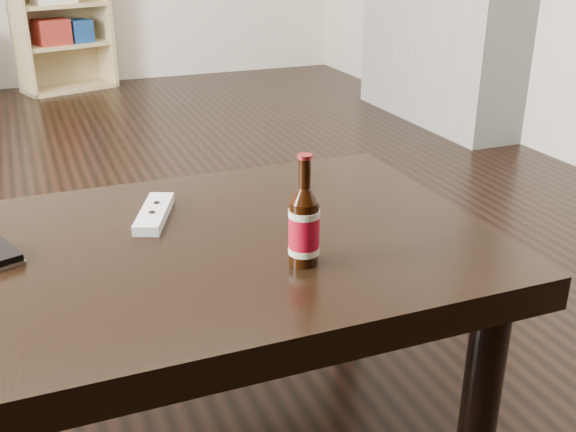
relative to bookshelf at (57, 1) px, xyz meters
name	(u,v)px	position (x,y,z in m)	size (l,w,h in m)	color
floor	(3,285)	(-0.46, -2.82, -0.59)	(5.00, 6.00, 0.01)	black
bookshelf	(57,1)	(0.00, 0.00, 0.00)	(0.66, 0.45, 1.12)	tan
coffee_table	(160,279)	(-0.13, -3.74, -0.17)	(1.27, 0.75, 0.48)	black
beer_bottle	(304,226)	(0.10, -3.90, -0.04)	(0.07, 0.07, 0.20)	black
remote	(154,213)	(-0.10, -3.60, -0.10)	(0.12, 0.19, 0.02)	silver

